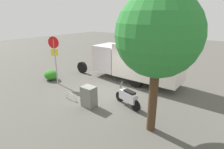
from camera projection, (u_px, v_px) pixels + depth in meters
The scene contains 8 objects.
ground_plane at pixel (105, 94), 10.59m from camera, with size 60.00×60.00×0.00m, color #525049.
box_truck_near at pixel (135, 60), 12.24m from camera, with size 8.05×2.36×2.67m.
motorcycle at pixel (128, 97), 9.01m from camera, with size 1.77×0.73×1.20m.
stop_sign at pixel (55, 53), 11.49m from camera, with size 0.71×0.33×3.20m.
street_tree at pixel (158, 35), 6.13m from camera, with size 3.04×3.04×5.36m.
utility_cabinet at pixel (89, 96), 9.02m from camera, with size 0.71×0.54×1.08m, color slate.
bike_rack_hoop at pixel (71, 100), 9.84m from camera, with size 0.85×0.85×0.05m, color #B7B7BC.
shrub_near_sign at pixel (51, 75), 12.79m from camera, with size 1.08×0.88×0.73m, color #2E8022.
Camera 1 is at (-6.33, 7.31, 4.48)m, focal length 28.42 mm.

